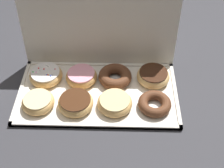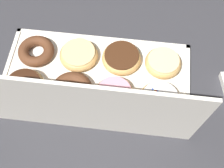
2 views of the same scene
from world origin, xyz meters
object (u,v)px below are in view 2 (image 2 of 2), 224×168
(chocolate_cake_ring_donut_6, at_px, (72,91))
(pink_frosted_donut_5, at_px, (114,94))
(chocolate_cake_ring_donut_3, at_px, (36,51))
(sprinkle_donut_4, at_px, (160,100))
(chocolate_frosted_donut_7, at_px, (24,87))
(glazed_ring_donut_0, at_px, (163,63))
(glazed_ring_donut_2, at_px, (79,55))
(donut_box, at_px, (96,78))
(chocolate_frosted_donut_1, at_px, (121,58))

(chocolate_cake_ring_donut_6, bearing_deg, pink_frosted_donut_5, -178.54)
(chocolate_cake_ring_donut_3, relative_size, sprinkle_donut_4, 0.93)
(chocolate_cake_ring_donut_3, height_order, chocolate_cake_ring_donut_6, chocolate_cake_ring_donut_6)
(chocolate_cake_ring_donut_3, xyz_separation_m, chocolate_frosted_donut_7, (0.00, 0.13, 0.00))
(glazed_ring_donut_0, bearing_deg, chocolate_cake_ring_donut_6, 26.38)
(glazed_ring_donut_2, height_order, chocolate_cake_ring_donut_6, chocolate_cake_ring_donut_6)
(chocolate_frosted_donut_7, bearing_deg, glazed_ring_donut_0, -161.47)
(donut_box, height_order, chocolate_frosted_donut_7, chocolate_frosted_donut_7)
(chocolate_frosted_donut_1, relative_size, glazed_ring_donut_2, 1.01)
(donut_box, xyz_separation_m, sprinkle_donut_4, (-0.19, 0.06, 0.02))
(pink_frosted_donut_5, bearing_deg, glazed_ring_donut_0, -137.31)
(donut_box, height_order, glazed_ring_donut_2, glazed_ring_donut_2)
(glazed_ring_donut_0, xyz_separation_m, chocolate_cake_ring_donut_6, (0.25, 0.13, 0.00))
(pink_frosted_donut_5, distance_m, chocolate_frosted_donut_7, 0.26)
(donut_box, relative_size, glazed_ring_donut_0, 5.06)
(chocolate_frosted_donut_1, bearing_deg, pink_frosted_donut_5, 86.41)
(donut_box, xyz_separation_m, chocolate_frosted_donut_1, (-0.07, -0.07, 0.02))
(glazed_ring_donut_2, height_order, chocolate_frosted_donut_7, chocolate_frosted_donut_7)
(chocolate_cake_ring_donut_3, height_order, sprinkle_donut_4, sprinkle_donut_4)
(glazed_ring_donut_2, xyz_separation_m, sprinkle_donut_4, (-0.25, 0.12, 0.00))
(chocolate_frosted_donut_7, bearing_deg, chocolate_cake_ring_donut_3, -91.55)
(pink_frosted_donut_5, distance_m, chocolate_cake_ring_donut_6, 0.12)
(sprinkle_donut_4, relative_size, pink_frosted_donut_5, 1.05)
(pink_frosted_donut_5, bearing_deg, sprinkle_donut_4, 178.59)
(chocolate_frosted_donut_1, height_order, glazed_ring_donut_2, chocolate_frosted_donut_1)
(donut_box, bearing_deg, chocolate_cake_ring_donut_6, 46.07)
(sprinkle_donut_4, distance_m, pink_frosted_donut_5, 0.13)
(pink_frosted_donut_5, height_order, chocolate_frosted_donut_7, chocolate_frosted_donut_7)
(donut_box, xyz_separation_m, pink_frosted_donut_5, (-0.06, 0.06, 0.02))
(chocolate_cake_ring_donut_3, relative_size, pink_frosted_donut_5, 0.98)
(glazed_ring_donut_0, height_order, chocolate_frosted_donut_1, chocolate_frosted_donut_1)
(sprinkle_donut_4, bearing_deg, chocolate_frosted_donut_7, 0.74)
(sprinkle_donut_4, bearing_deg, donut_box, -17.90)
(glazed_ring_donut_0, xyz_separation_m, chocolate_cake_ring_donut_3, (0.39, 0.00, -0.00))
(sprinkle_donut_4, height_order, chocolate_frosted_donut_7, sprinkle_donut_4)
(glazed_ring_donut_2, relative_size, chocolate_cake_ring_donut_3, 1.06)
(glazed_ring_donut_0, bearing_deg, chocolate_frosted_donut_7, 18.53)
(chocolate_frosted_donut_1, height_order, pink_frosted_donut_5, same)
(glazed_ring_donut_0, distance_m, sprinkle_donut_4, 0.13)
(sprinkle_donut_4, xyz_separation_m, chocolate_cake_ring_donut_6, (0.25, -0.00, -0.00))
(chocolate_frosted_donut_7, bearing_deg, glazed_ring_donut_2, -136.52)
(pink_frosted_donut_5, bearing_deg, chocolate_cake_ring_donut_6, 1.46)
(glazed_ring_donut_0, distance_m, glazed_ring_donut_2, 0.25)
(chocolate_frosted_donut_1, xyz_separation_m, chocolate_cake_ring_donut_6, (0.13, 0.13, -0.00))
(glazed_ring_donut_0, height_order, chocolate_frosted_donut_7, chocolate_frosted_donut_7)
(chocolate_frosted_donut_1, bearing_deg, sprinkle_donut_4, 133.66)
(chocolate_frosted_donut_7, bearing_deg, sprinkle_donut_4, -179.26)
(glazed_ring_donut_2, xyz_separation_m, chocolate_cake_ring_donut_3, (0.13, 0.00, -0.00))
(chocolate_frosted_donut_1, xyz_separation_m, chocolate_cake_ring_donut_3, (0.26, 0.00, -0.00))
(donut_box, distance_m, chocolate_cake_ring_donut_3, 0.20)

